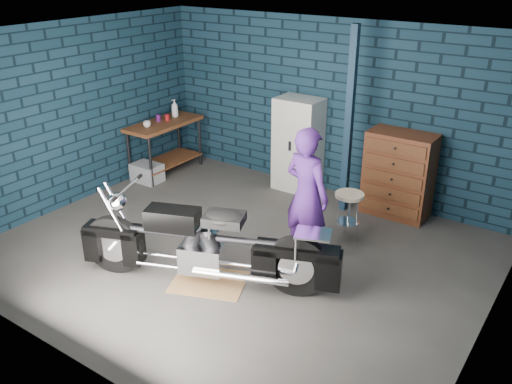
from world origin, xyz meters
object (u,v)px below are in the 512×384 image
workbench (166,147)px  shop_stool (348,217)px  motorcycle (207,240)px  locker (298,145)px  tool_chest (398,175)px  person (307,195)px  storage_bin (147,173)px

workbench → shop_stool: size_ratio=2.03×
motorcycle → locker: bearing=79.0°
workbench → motorcycle: 3.64m
locker → shop_stool: size_ratio=2.17×
tool_chest → shop_stool: 1.19m
workbench → person: size_ratio=0.81×
tool_chest → person: bearing=-104.8°
locker → tool_chest: locker is taller
storage_bin → shop_stool: size_ratio=0.71×
person → locker: size_ratio=1.15×
storage_bin → locker: 2.59m
workbench → storage_bin: (0.02, -0.50, -0.30)m
workbench → shop_stool: workbench is taller
shop_stool → motorcycle: bearing=-115.7°
storage_bin → tool_chest: (3.91, 1.17, 0.47)m
motorcycle → shop_stool: size_ratio=3.76×
locker → workbench: bearing=-163.4°
storage_bin → motorcycle: bearing=-32.9°
person → shop_stool: person is taller
workbench → tool_chest: size_ratio=1.12×
tool_chest → motorcycle: bearing=-110.5°
workbench → locker: locker is taller
locker → storage_bin: bearing=-152.3°
storage_bin → tool_chest: tool_chest is taller
tool_chest → shop_stool: (-0.23, -1.13, -0.28)m
shop_stool → person: bearing=-110.0°
workbench → storage_bin: bearing=-87.7°
person → shop_stool: size_ratio=2.49×
workbench → locker: (2.25, 0.67, 0.30)m
locker → motorcycle: bearing=-79.3°
motorcycle → person: size_ratio=1.51×
locker → tool_chest: bearing=0.0°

